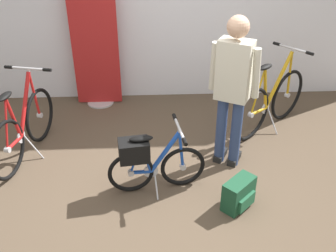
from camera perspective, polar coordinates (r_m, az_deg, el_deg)
ground_plane at (r=3.90m, az=1.40°, el=-9.30°), size 6.07×6.07×0.00m
floor_banner_stand at (r=5.24m, az=-10.50°, el=10.24°), size 0.60×0.36×1.59m
folding_bike_foreground at (r=3.71m, az=-2.81°, el=-5.04°), size 0.95×0.53×0.68m
display_bike_left at (r=4.85m, az=14.72°, el=3.49°), size 1.10×0.93×0.98m
display_bike_right at (r=4.46m, az=-20.30°, el=-0.27°), size 0.52×1.32×0.94m
visitor_near_wall at (r=3.86m, az=9.45°, el=5.79°), size 0.47×0.37×1.60m
backpack_on_floor at (r=3.69m, az=10.33°, el=-9.74°), size 0.35×0.34×0.30m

